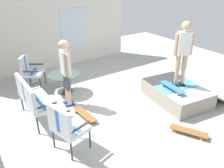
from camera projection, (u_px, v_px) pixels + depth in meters
ground_plane at (127, 109)px, 6.02m from camera, size 12.00×12.00×0.10m
house_facade at (50, 29)px, 7.96m from camera, size 0.23×6.00×2.78m
skate_ramp at (177, 93)px, 6.24m from camera, size 1.88×1.95×0.44m
patio_bench at (32, 97)px, 5.25m from camera, size 1.26×0.57×1.02m
patio_chair_near_house at (29, 69)px, 6.77m from camera, size 0.82×0.80×1.02m
patio_chair_by_wall at (65, 125)px, 4.29m from camera, size 0.74×0.69×1.02m
patio_table at (64, 79)px, 6.58m from camera, size 0.90×0.90×0.57m
person_watching at (66, 68)px, 5.69m from camera, size 0.48×0.27×1.75m
person_skater at (183, 49)px, 5.75m from camera, size 0.35×0.43×1.69m
skateboard_by_bench at (85, 114)px, 5.55m from camera, size 0.81×0.25×0.10m
skateboard_spare at (189, 131)px, 4.96m from camera, size 0.80×0.55×0.10m
skateboard_on_ramp at (172, 87)px, 5.88m from camera, size 0.82×0.29×0.10m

